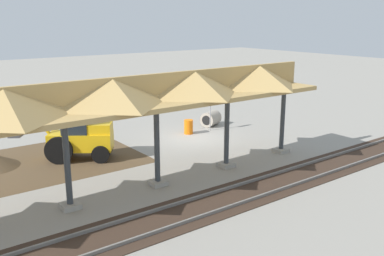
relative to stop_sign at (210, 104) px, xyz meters
name	(u,v)px	position (x,y,z in m)	size (l,w,h in m)	color
ground_plane	(195,139)	(2.00, 0.99, -1.73)	(120.00, 120.00, 0.00)	gray
dirt_work_zone	(38,163)	(11.10, -0.20, -1.72)	(10.13, 7.00, 0.01)	brown
platform_canopy	(62,102)	(11.77, 5.96, 2.45)	(25.04, 3.20, 4.90)	#9E998E
rail_tracks	(298,176)	(2.00, 8.94, -1.70)	(60.00, 2.58, 0.15)	slate
stop_sign	(210,104)	(0.00, 0.00, 0.00)	(0.75, 0.16, 2.39)	gray
backhoe	(78,136)	(9.15, 0.48, -0.46)	(4.87, 3.88, 2.82)	#EAB214
concrete_pipe	(211,119)	(-0.83, -0.95, -1.23)	(1.56, 1.41, 1.00)	#9E9384
traffic_barrel	(189,127)	(1.62, -0.17, -1.28)	(0.56, 0.56, 0.90)	orange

